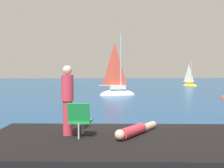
{
  "coord_description": "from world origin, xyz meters",
  "views": [
    {
      "loc": [
        -1.54,
        -9.48,
        2.35
      ],
      "look_at": [
        0.41,
        12.9,
        1.28
      ],
      "focal_mm": 43.88,
      "sensor_mm": 36.0,
      "label": 1
    }
  ],
  "objects_px": {
    "person_standing": "(67,98)",
    "beach_chair": "(80,118)",
    "person_sunbather": "(135,130)",
    "sailboat_far": "(190,84)",
    "sailboat_near": "(117,92)"
  },
  "relations": [
    {
      "from": "person_standing",
      "to": "beach_chair",
      "type": "relative_size",
      "value": 2.03
    },
    {
      "from": "person_sunbather",
      "to": "sailboat_far",
      "type": "bearing_deg",
      "value": 16.09
    },
    {
      "from": "person_standing",
      "to": "sailboat_far",
      "type": "bearing_deg",
      "value": 29.8
    },
    {
      "from": "sailboat_near",
      "to": "person_standing",
      "type": "distance_m",
      "value": 20.02
    },
    {
      "from": "sailboat_far",
      "to": "person_standing",
      "type": "height_order",
      "value": "sailboat_far"
    },
    {
      "from": "person_standing",
      "to": "beach_chair",
      "type": "xyz_separation_m",
      "value": [
        0.29,
        -0.27,
        -0.42
      ]
    },
    {
      "from": "sailboat_near",
      "to": "person_sunbather",
      "type": "bearing_deg",
      "value": -99.17
    },
    {
      "from": "beach_chair",
      "to": "sailboat_near",
      "type": "bearing_deg",
      "value": 1.08
    },
    {
      "from": "sailboat_near",
      "to": "beach_chair",
      "type": "distance_m",
      "value": 20.22
    },
    {
      "from": "sailboat_near",
      "to": "beach_chair",
      "type": "xyz_separation_m",
      "value": [
        -2.97,
        -19.98,
        0.95
      ]
    },
    {
      "from": "person_sunbather",
      "to": "beach_chair",
      "type": "height_order",
      "value": "beach_chair"
    },
    {
      "from": "sailboat_near",
      "to": "person_standing",
      "type": "bearing_deg",
      "value": -103.69
    },
    {
      "from": "sailboat_far",
      "to": "beach_chair",
      "type": "xyz_separation_m",
      "value": [
        -16.06,
        -35.5,
        1.06
      ]
    },
    {
      "from": "sailboat_near",
      "to": "sailboat_far",
      "type": "xyz_separation_m",
      "value": [
        13.09,
        15.52,
        -0.11
      ]
    },
    {
      "from": "sailboat_near",
      "to": "beach_chair",
      "type": "relative_size",
      "value": 8.18
    }
  ]
}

